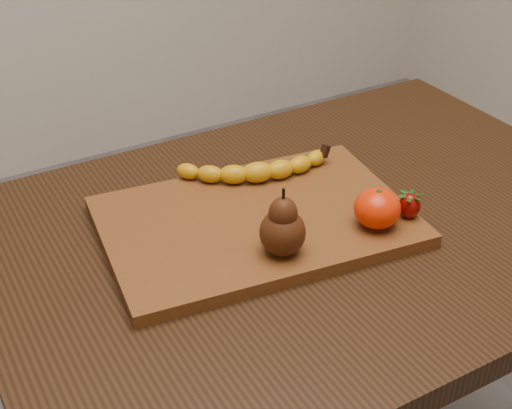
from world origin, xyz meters
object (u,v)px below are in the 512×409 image
pear (283,221)px  mandarin (377,208)px  cutting_board (256,221)px  table (314,270)px

pear → mandarin: pear is taller
cutting_board → mandarin: bearing=-30.5°
table → mandarin: (0.05, -0.08, 0.15)m
cutting_board → mandarin: size_ratio=6.61×
pear → mandarin: 0.15m
cutting_board → pear: pear is taller
table → pear: pear is taller
cutting_board → pear: size_ratio=4.53×
mandarin → table: bearing=121.5°
table → mandarin: bearing=-58.5°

